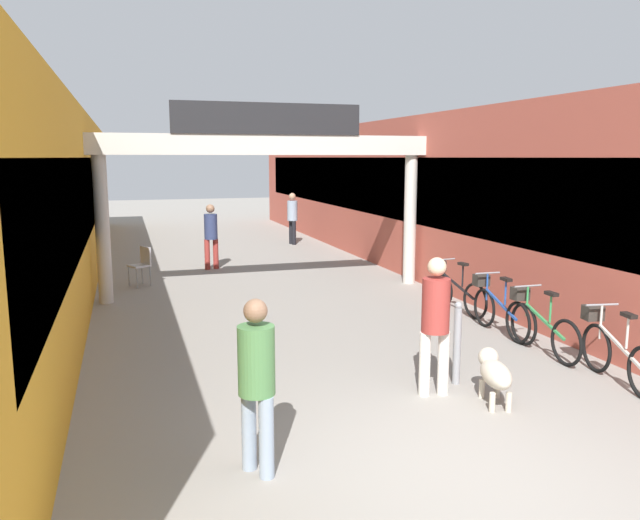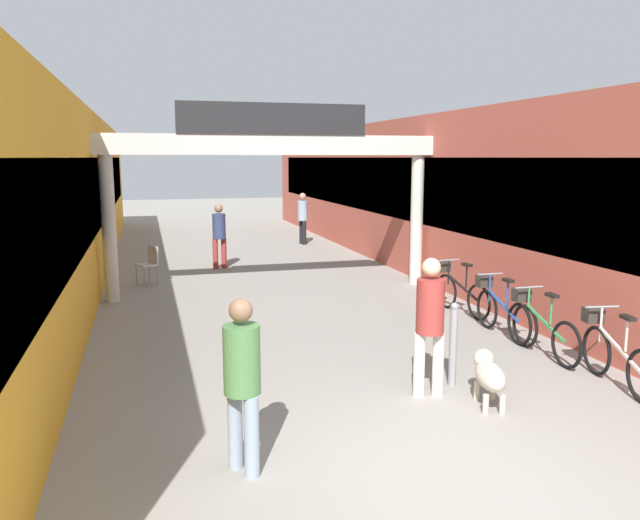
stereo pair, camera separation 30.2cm
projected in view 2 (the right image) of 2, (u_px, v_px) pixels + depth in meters
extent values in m
plane|color=gray|center=(453.00, 476.00, 5.74)|extent=(80.00, 80.00, 0.00)
cube|color=gold|center=(35.00, 199.00, 14.52)|extent=(3.00, 26.00, 3.87)
cube|color=black|center=(102.00, 190.00, 14.88)|extent=(0.04, 23.40, 1.55)
cube|color=#B25142|center=(435.00, 193.00, 17.23)|extent=(3.00, 26.00, 3.87)
cube|color=black|center=(385.00, 186.00, 16.80)|extent=(0.04, 23.40, 1.55)
cylinder|color=beige|center=(109.00, 229.00, 12.49)|extent=(0.28, 0.28, 2.95)
cylinder|color=beige|center=(417.00, 220.00, 14.27)|extent=(0.28, 0.28, 2.95)
cube|color=beige|center=(272.00, 145.00, 13.11)|extent=(7.40, 0.44, 0.42)
cube|color=#232326|center=(274.00, 119.00, 12.83)|extent=(3.96, 0.10, 0.64)
cylinder|color=silver|center=(419.00, 365.00, 7.59)|extent=(0.16, 0.16, 0.80)
cylinder|color=silver|center=(438.00, 364.00, 7.62)|extent=(0.16, 0.16, 0.80)
cylinder|color=#99332D|center=(430.00, 306.00, 7.49)|extent=(0.38, 0.38, 0.66)
sphere|color=beige|center=(431.00, 267.00, 7.41)|extent=(0.26, 0.26, 0.23)
cylinder|color=#8C9EB2|center=(252.00, 437.00, 5.68)|extent=(0.19, 0.19, 0.77)
cylinder|color=#8C9EB2|center=(235.00, 429.00, 5.84)|extent=(0.19, 0.19, 0.77)
cylinder|color=#4C7F47|center=(242.00, 359.00, 5.65)|extent=(0.47, 0.47, 0.64)
sphere|color=#8C664C|center=(241.00, 310.00, 5.57)|extent=(0.30, 0.30, 0.22)
cylinder|color=#99332D|center=(224.00, 253.00, 16.47)|extent=(0.17, 0.17, 0.79)
cylinder|color=#99332D|center=(215.00, 254.00, 16.35)|extent=(0.17, 0.17, 0.79)
cylinder|color=navy|center=(219.00, 226.00, 16.29)|extent=(0.42, 0.42, 0.66)
sphere|color=#8C664C|center=(219.00, 208.00, 16.22)|extent=(0.28, 0.28, 0.22)
cylinder|color=black|center=(301.00, 232.00, 21.13)|extent=(0.16, 0.16, 0.80)
cylinder|color=black|center=(304.00, 233.00, 20.92)|extent=(0.16, 0.16, 0.80)
cylinder|color=#8C9EB2|center=(303.00, 211.00, 20.91)|extent=(0.39, 0.39, 0.66)
sphere|color=tan|center=(303.00, 196.00, 20.83)|extent=(0.26, 0.26, 0.23)
ellipsoid|color=beige|center=(490.00, 376.00, 7.28)|extent=(0.51, 0.78, 0.29)
sphere|color=beige|center=(484.00, 359.00, 7.59)|extent=(0.30, 0.30, 0.25)
sphere|color=white|center=(485.00, 371.00, 7.50)|extent=(0.22, 0.22, 0.17)
cylinder|color=beige|center=(477.00, 390.00, 7.54)|extent=(0.09, 0.09, 0.23)
cylinder|color=beige|center=(493.00, 390.00, 7.54)|extent=(0.09, 0.09, 0.23)
cylinder|color=beige|center=(486.00, 404.00, 7.11)|extent=(0.09, 0.09, 0.23)
cylinder|color=beige|center=(502.00, 404.00, 7.11)|extent=(0.09, 0.09, 0.23)
torus|color=black|center=(596.00, 351.00, 8.38)|extent=(0.16, 0.67, 0.67)
cube|color=beige|center=(620.00, 349.00, 7.85)|extent=(0.19, 0.94, 0.34)
cylinder|color=beige|center=(627.00, 335.00, 7.69)|extent=(0.04, 0.04, 0.42)
cube|color=black|center=(628.00, 318.00, 7.66)|extent=(0.13, 0.23, 0.05)
cylinder|color=beige|center=(601.00, 324.00, 8.25)|extent=(0.04, 0.04, 0.46)
cylinder|color=gray|center=(602.00, 307.00, 8.22)|extent=(0.46, 0.10, 0.03)
cube|color=#332D28|center=(593.00, 315.00, 8.44)|extent=(0.27, 0.24, 0.20)
torus|color=black|center=(525.00, 326.00, 9.61)|extent=(0.06, 0.67, 0.67)
torus|color=black|center=(566.00, 345.00, 8.63)|extent=(0.06, 0.67, 0.67)
cube|color=#338C4C|center=(545.00, 323.00, 9.09)|extent=(0.06, 0.94, 0.34)
cylinder|color=#338C4C|center=(551.00, 310.00, 8.94)|extent=(0.03, 0.03, 0.42)
cube|color=black|center=(552.00, 295.00, 8.90)|extent=(0.10, 0.22, 0.05)
cylinder|color=#338C4C|center=(529.00, 303.00, 9.49)|extent=(0.03, 0.03, 0.46)
cylinder|color=gray|center=(529.00, 287.00, 9.45)|extent=(0.46, 0.04, 0.03)
cube|color=#332D28|center=(522.00, 295.00, 9.66)|extent=(0.24, 0.21, 0.20)
torus|color=black|center=(487.00, 309.00, 10.68)|extent=(0.07, 0.67, 0.67)
torus|color=black|center=(519.00, 324.00, 9.70)|extent=(0.07, 0.67, 0.67)
cube|color=#234C9E|center=(503.00, 305.00, 10.16)|extent=(0.07, 0.94, 0.34)
cylinder|color=#234C9E|center=(507.00, 294.00, 10.01)|extent=(0.03, 0.03, 0.42)
cube|color=black|center=(508.00, 280.00, 9.98)|extent=(0.11, 0.22, 0.05)
cylinder|color=#234C9E|center=(490.00, 288.00, 10.56)|extent=(0.03, 0.03, 0.46)
cylinder|color=gray|center=(490.00, 274.00, 10.52)|extent=(0.46, 0.04, 0.03)
cube|color=#332D28|center=(484.00, 281.00, 10.74)|extent=(0.25, 0.21, 0.20)
torus|color=black|center=(446.00, 291.00, 12.10)|extent=(0.13, 0.67, 0.67)
torus|color=black|center=(479.00, 302.00, 11.17)|extent=(0.13, 0.67, 0.67)
cube|color=black|center=(462.00, 287.00, 11.61)|extent=(0.15, 0.94, 0.34)
cylinder|color=black|center=(466.00, 277.00, 11.46)|extent=(0.04, 0.04, 0.42)
cube|color=black|center=(467.00, 265.00, 11.43)|extent=(0.13, 0.23, 0.05)
cylinder|color=black|center=(449.00, 272.00, 11.99)|extent=(0.04, 0.04, 0.46)
cylinder|color=gray|center=(449.00, 260.00, 11.95)|extent=(0.46, 0.08, 0.03)
cube|color=#332D28|center=(443.00, 267.00, 12.15)|extent=(0.26, 0.23, 0.20)
cylinder|color=gray|center=(453.00, 347.00, 7.96)|extent=(0.10, 0.10, 1.01)
sphere|color=gray|center=(454.00, 307.00, 7.87)|extent=(0.10, 0.10, 0.10)
cylinder|color=gray|center=(144.00, 277.00, 14.08)|extent=(0.04, 0.04, 0.45)
cylinder|color=gray|center=(136.00, 275.00, 14.32)|extent=(0.04, 0.04, 0.45)
cylinder|color=gray|center=(157.00, 275.00, 14.32)|extent=(0.04, 0.04, 0.45)
cylinder|color=gray|center=(150.00, 273.00, 14.55)|extent=(0.04, 0.04, 0.45)
cube|color=silver|center=(146.00, 265.00, 14.28)|extent=(0.54, 0.54, 0.04)
cube|color=silver|center=(153.00, 254.00, 14.37)|extent=(0.23, 0.37, 0.40)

